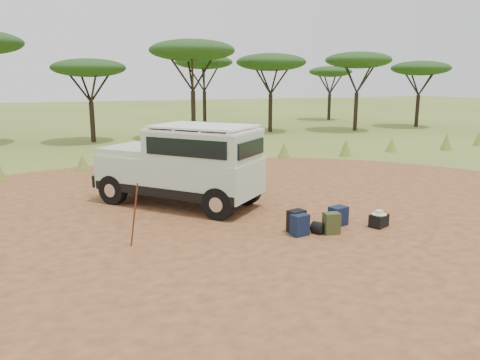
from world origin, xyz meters
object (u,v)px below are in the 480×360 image
object	(u,v)px
backpack_black	(296,221)
duffel_navy	(338,216)
walking_staff	(134,215)
hard_case	(379,221)
backpack_navy	(300,225)
safari_vehicle	(184,167)
backpack_olive	(331,223)

from	to	relation	value
backpack_black	duffel_navy	bearing A→B (deg)	-10.29
walking_staff	duffel_navy	size ratio (longest dim) A/B	3.06
duffel_navy	hard_case	world-z (taller)	duffel_navy
hard_case	backpack_navy	bearing A→B (deg)	153.46
backpack_black	duffel_navy	xyz separation A→B (m)	(1.25, 0.11, -0.03)
backpack_navy	duffel_navy	bearing A→B (deg)	3.41
safari_vehicle	duffel_navy	size ratio (longest dim) A/B	9.92
backpack_navy	hard_case	xyz separation A→B (m)	(2.18, -0.12, -0.10)
backpack_olive	duffel_navy	bearing A→B (deg)	51.88
safari_vehicle	backpack_black	distance (m)	4.02
walking_staff	backpack_navy	world-z (taller)	walking_staff
safari_vehicle	backpack_black	xyz separation A→B (m)	(1.93, -3.41, -0.88)
backpack_black	duffel_navy	world-z (taller)	backpack_black
backpack_olive	hard_case	distance (m)	1.41
backpack_navy	hard_case	distance (m)	2.19
walking_staff	backpack_black	xyz separation A→B (m)	(3.82, -0.31, -0.47)
safari_vehicle	backpack_navy	bearing A→B (deg)	-15.66
backpack_black	backpack_navy	bearing A→B (deg)	-114.04
walking_staff	backpack_navy	distance (m)	3.86
backpack_black	hard_case	size ratio (longest dim) A/B	1.19
duffel_navy	backpack_black	bearing A→B (deg)	168.93
backpack_black	hard_case	distance (m)	2.17
duffel_navy	hard_case	xyz separation A→B (m)	(0.89, -0.48, -0.08)
backpack_olive	duffel_navy	size ratio (longest dim) A/B	1.06
backpack_navy	walking_staff	bearing A→B (deg)	159.07
safari_vehicle	duffel_navy	bearing A→B (deg)	0.99
backpack_navy	duffel_navy	size ratio (longest dim) A/B	1.06
walking_staff	backpack_black	world-z (taller)	walking_staff
backpack_black	backpack_navy	distance (m)	0.26
safari_vehicle	backpack_olive	world-z (taller)	safari_vehicle
safari_vehicle	backpack_black	bearing A→B (deg)	-13.40
backpack_olive	hard_case	world-z (taller)	backpack_olive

